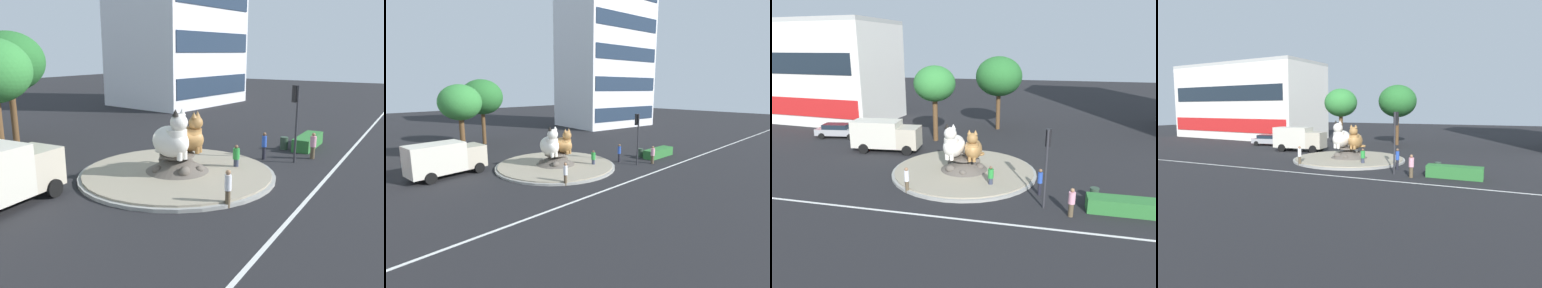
{
  "view_description": "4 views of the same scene",
  "coord_description": "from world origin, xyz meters",
  "views": [
    {
      "loc": [
        -17.92,
        -11.91,
        6.86
      ],
      "look_at": [
        0.12,
        -0.91,
        1.91
      ],
      "focal_mm": 36.82,
      "sensor_mm": 36.0,
      "label": 1
    },
    {
      "loc": [
        -16.66,
        -20.33,
        7.23
      ],
      "look_at": [
        2.38,
        -0.56,
        1.94
      ],
      "focal_mm": 27.0,
      "sensor_mm": 36.0,
      "label": 2
    },
    {
      "loc": [
        5.74,
        -24.65,
        9.41
      ],
      "look_at": [
        -0.15,
        0.62,
        2.12
      ],
      "focal_mm": 32.43,
      "sensor_mm": 36.0,
      "label": 3
    },
    {
      "loc": [
        13.27,
        -29.66,
        5.16
      ],
      "look_at": [
        0.47,
        -0.85,
        1.74
      ],
      "focal_mm": 30.86,
      "sensor_mm": 36.0,
      "label": 4
    }
  ],
  "objects": [
    {
      "name": "ground_plane",
      "position": [
        0.0,
        0.0,
        0.0
      ],
      "size": [
        160.0,
        160.0,
        0.0
      ],
      "primitive_type": "plane",
      "color": "black"
    },
    {
      "name": "lane_centreline",
      "position": [
        0.0,
        -7.43,
        0.0
      ],
      "size": [
        112.0,
        0.2,
        0.01
      ],
      "primitive_type": "cube",
      "color": "silver",
      "rests_on": "ground"
    },
    {
      "name": "roundabout_island",
      "position": [
        0.0,
        0.0,
        0.33
      ],
      "size": [
        11.06,
        11.06,
        1.26
      ],
      "color": "gray",
      "rests_on": "ground"
    },
    {
      "name": "cat_statue_white",
      "position": [
        -0.78,
        -0.21,
        2.26
      ],
      "size": [
        2.02,
        2.7,
        2.73
      ],
      "rotation": [
        0.0,
        0.0,
        -1.75
      ],
      "color": "silver",
      "rests_on": "roundabout_island"
    },
    {
      "name": "cat_statue_tabby",
      "position": [
        0.78,
        -0.31,
        2.13
      ],
      "size": [
        1.52,
        2.43,
        2.36
      ],
      "rotation": [
        0.0,
        0.0,
        -1.51
      ],
      "color": "#9E703D",
      "rests_on": "roundabout_island"
    },
    {
      "name": "traffic_light_mast",
      "position": [
        6.09,
        -4.79,
        3.41
      ],
      "size": [
        0.35,
        0.46,
        4.89
      ],
      "rotation": [
        0.0,
        0.0,
        1.43
      ],
      "color": "#2D2D33",
      "rests_on": "ground"
    },
    {
      "name": "office_tower",
      "position": [
        27.41,
        17.94,
        13.38
      ],
      "size": [
        17.14,
        13.94,
        26.77
      ],
      "rotation": [
        0.0,
        0.0,
        -0.12
      ],
      "color": "silver",
      "rests_on": "ground"
    },
    {
      "name": "clipped_hedge_strip",
      "position": [
        10.58,
        -4.52,
        0.45
      ],
      "size": [
        4.04,
        1.2,
        0.9
      ],
      "primitive_type": "cube",
      "color": "#2D7033",
      "rests_on": "ground"
    },
    {
      "name": "broadleaf_tree_behind_island",
      "position": [
        -5.05,
        8.68,
        5.81
      ],
      "size": [
        4.2,
        4.2,
        7.66
      ],
      "color": "brown",
      "rests_on": "ground"
    },
    {
      "name": "second_tree_near_tower",
      "position": [
        0.52,
        15.38,
        6.13
      ],
      "size": [
        5.28,
        5.28,
        8.41
      ],
      "color": "brown",
      "rests_on": "ground"
    },
    {
      "name": "pedestrian_white_shirt",
      "position": [
        -2.84,
        -4.6,
        0.96
      ],
      "size": [
        0.32,
        0.32,
        1.78
      ],
      "rotation": [
        0.0,
        0.0,
        3.96
      ],
      "color": "brown",
      "rests_on": "ground"
    },
    {
      "name": "pedestrian_pink_shirt",
      "position": [
        7.6,
        -5.64,
        0.91
      ],
      "size": [
        0.39,
        0.39,
        1.74
      ],
      "rotation": [
        0.0,
        0.0,
        1.54
      ],
      "color": "brown",
      "rests_on": "ground"
    },
    {
      "name": "pedestrian_blue_shirt",
      "position": [
        5.78,
        -2.96,
        0.98
      ],
      "size": [
        0.31,
        0.31,
        1.8
      ],
      "rotation": [
        0.0,
        0.0,
        3.49
      ],
      "color": "black",
      "rests_on": "ground"
    },
    {
      "name": "pedestrian_green_shirt",
      "position": [
        2.47,
        -2.52,
        0.82
      ],
      "size": [
        0.39,
        0.39,
        1.58
      ],
      "rotation": [
        0.0,
        0.0,
        3.44
      ],
      "color": "#33384C",
      "rests_on": "ground"
    },
    {
      "name": "delivery_box_truck",
      "position": [
        -8.47,
        4.06,
        1.56
      ],
      "size": [
        6.36,
        2.95,
        2.87
      ],
      "rotation": [
        0.0,
        0.0,
        0.09
      ],
      "color": "#B7AD99",
      "rests_on": "ground"
    },
    {
      "name": "litter_bin",
      "position": [
        9.16,
        -3.19,
        0.45
      ],
      "size": [
        0.56,
        0.56,
        0.9
      ],
      "color": "#2D4233",
      "rests_on": "ground"
    }
  ]
}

